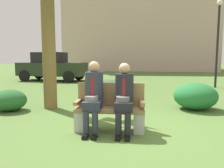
# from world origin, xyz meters

# --- Properties ---
(ground_plane) EXTENTS (80.00, 80.00, 0.00)m
(ground_plane) POSITION_xyz_m (0.00, 0.00, 0.00)
(ground_plane) COLOR #4E6D32
(park_bench) EXTENTS (1.29, 0.44, 0.90)m
(park_bench) POSITION_xyz_m (-0.30, -0.06, 0.39)
(park_bench) COLOR #99754C
(park_bench) RESTS_ON ground
(seated_man_left) EXTENTS (0.34, 0.72, 1.32)m
(seated_man_left) POSITION_xyz_m (-0.60, -0.18, 0.73)
(seated_man_left) COLOR #2D3342
(seated_man_left) RESTS_ON ground
(seated_man_right) EXTENTS (0.34, 0.72, 1.29)m
(seated_man_right) POSITION_xyz_m (-0.03, -0.18, 0.72)
(seated_man_right) COLOR #23232D
(seated_man_right) RESTS_ON ground
(shrub_near_bench) EXTENTS (0.89, 0.82, 0.56)m
(shrub_near_bench) POSITION_xyz_m (-3.09, 1.21, 0.28)
(shrub_near_bench) COLOR #265D2A
(shrub_near_bench) RESTS_ON ground
(shrub_mid_lawn) EXTENTS (1.16, 1.07, 0.73)m
(shrub_mid_lawn) POSITION_xyz_m (-0.58, 2.42, 0.36)
(shrub_mid_lawn) COLOR #365331
(shrub_mid_lawn) RESTS_ON ground
(shrub_far_lawn) EXTENTS (1.15, 1.05, 0.72)m
(shrub_far_lawn) POSITION_xyz_m (1.78, 1.90, 0.36)
(shrub_far_lawn) COLOR #256F35
(shrub_far_lawn) RESTS_ON ground
(parked_car_near) EXTENTS (4.06, 2.09, 1.68)m
(parked_car_near) POSITION_xyz_m (-4.75, 8.60, 0.84)
(parked_car_near) COLOR #232D1E
(parked_car_near) RESTS_ON ground
(street_lamp) EXTENTS (0.24, 0.24, 3.93)m
(street_lamp) POSITION_xyz_m (3.85, 6.48, 2.38)
(street_lamp) COLOR black
(street_lamp) RESTS_ON ground
(building_backdrop) EXTENTS (16.02, 7.50, 11.39)m
(building_backdrop) POSITION_xyz_m (0.51, 21.15, 5.72)
(building_backdrop) COLOR #CBA99E
(building_backdrop) RESTS_ON ground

